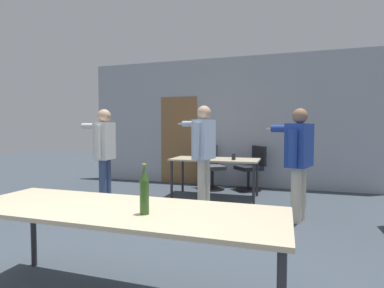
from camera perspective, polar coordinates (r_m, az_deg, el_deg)
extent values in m
cube|color=#A3A8B2|center=(6.89, 6.28, 4.17)|extent=(6.62, 0.10, 2.90)
cube|color=olive|center=(7.13, -2.52, 0.74)|extent=(0.90, 0.02, 2.05)
cube|color=#C6B793|center=(2.26, -13.66, -12.08)|extent=(2.37, 0.78, 0.03)
cylinder|color=#2D2D33|center=(3.30, -27.96, -14.14)|extent=(0.05, 0.05, 0.70)
cylinder|color=#2D2D33|center=(2.40, 16.87, -20.51)|extent=(0.05, 0.05, 0.70)
cube|color=#C6B793|center=(5.68, 4.39, -2.95)|extent=(1.64, 0.75, 0.03)
cylinder|color=#2D2D33|center=(5.66, -3.90, -6.72)|extent=(0.05, 0.05, 0.70)
cylinder|color=#2D2D33|center=(5.30, 11.67, -7.42)|extent=(0.05, 0.05, 0.70)
cylinder|color=#2D2D33|center=(6.23, -1.80, -5.81)|extent=(0.05, 0.05, 0.70)
cylinder|color=#2D2D33|center=(5.92, 12.29, -6.35)|extent=(0.05, 0.05, 0.70)
cylinder|color=beige|center=(4.83, 1.80, -7.75)|extent=(0.13, 0.13, 0.81)
cylinder|color=beige|center=(4.98, 2.72, -7.42)|extent=(0.13, 0.13, 0.81)
cube|color=silver|center=(4.82, 2.28, 0.88)|extent=(0.31, 0.45, 0.64)
sphere|color=#DBAD89|center=(4.83, 2.29, 5.99)|extent=(0.22, 0.22, 0.22)
cylinder|color=silver|center=(4.60, 0.84, 0.58)|extent=(0.10, 0.10, 0.55)
cylinder|color=silver|center=(5.17, 0.86, 3.89)|extent=(0.56, 0.21, 0.10)
cube|color=white|center=(5.33, -2.03, 3.86)|extent=(0.12, 0.06, 0.03)
cylinder|color=#3D4C75|center=(5.20, -16.62, -7.22)|extent=(0.12, 0.12, 0.79)
cylinder|color=#3D4C75|center=(5.34, -15.82, -6.93)|extent=(0.12, 0.12, 0.79)
cube|color=silver|center=(5.20, -16.33, 0.57)|extent=(0.28, 0.43, 0.62)
sphere|color=#DBAD89|center=(5.20, -16.39, 5.18)|extent=(0.22, 0.22, 0.22)
cylinder|color=silver|center=(4.98, -17.57, 0.27)|extent=(0.10, 0.10, 0.53)
cylinder|color=silver|center=(5.53, -17.74, 3.30)|extent=(0.54, 0.17, 0.10)
cube|color=white|center=(5.68, -20.41, 3.24)|extent=(0.12, 0.05, 0.03)
cylinder|color=beige|center=(4.43, 19.24, -9.16)|extent=(0.15, 0.15, 0.77)
cylinder|color=beige|center=(4.62, 19.99, -8.68)|extent=(0.15, 0.15, 0.77)
cube|color=#23429E|center=(4.44, 19.78, -0.22)|extent=(0.41, 0.54, 0.60)
sphere|color=#936B4C|center=(4.43, 19.87, 5.05)|extent=(0.21, 0.21, 0.21)
cylinder|color=#23429E|center=(4.16, 18.59, -0.79)|extent=(0.11, 0.11, 0.52)
cylinder|color=#23429E|center=(4.79, 17.87, 2.82)|extent=(0.53, 0.28, 0.11)
cube|color=white|center=(4.89, 14.64, 2.87)|extent=(0.13, 0.07, 0.03)
cylinder|color=black|center=(6.50, 3.88, -8.46)|extent=(0.52, 0.52, 0.03)
cylinder|color=black|center=(6.46, 3.89, -6.60)|extent=(0.06, 0.06, 0.40)
cube|color=#4C4C51|center=(6.42, 3.90, -4.50)|extent=(0.64, 0.64, 0.08)
cube|color=#4C4C51|center=(6.64, 3.09, -2.09)|extent=(0.39, 0.30, 0.42)
cylinder|color=black|center=(6.50, 10.69, -8.50)|extent=(0.52, 0.52, 0.03)
cylinder|color=black|center=(6.46, 10.70, -6.63)|extent=(0.06, 0.06, 0.40)
cube|color=black|center=(6.42, 10.72, -4.52)|extent=(0.65, 0.65, 0.08)
cube|color=black|center=(6.54, 12.64, -2.20)|extent=(0.33, 0.37, 0.42)
cylinder|color=#2D511E|center=(2.04, -9.06, -9.98)|extent=(0.06, 0.06, 0.23)
cone|color=#2D511E|center=(2.01, -9.10, -5.40)|extent=(0.06, 0.06, 0.10)
cylinder|color=gold|center=(2.00, -9.11, -3.84)|extent=(0.03, 0.03, 0.01)
cylinder|color=#232328|center=(5.50, 7.94, -2.42)|extent=(0.07, 0.07, 0.11)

